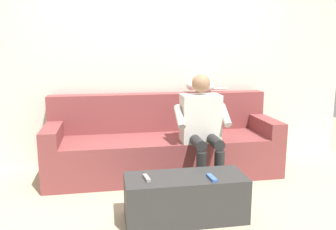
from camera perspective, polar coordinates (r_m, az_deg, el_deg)
ground_plane at (r=3.44m, az=1.26°, el=-13.45°), size 8.00×8.00×0.00m
back_wall at (r=4.31m, az=-1.85°, el=9.72°), size 4.87×0.06×2.66m
couch at (r=4.03m, az=-0.84°, el=-5.01°), size 2.56×0.81×0.88m
coffee_table at (r=3.01m, az=2.82°, el=-13.27°), size 1.00×0.41×0.38m
person_solo_seated at (r=3.64m, az=5.55°, el=-1.34°), size 0.56×0.57×1.15m
cat_on_backrest at (r=4.26m, az=5.35°, el=4.70°), size 0.50×0.13×0.16m
remote_gray at (r=2.88m, az=-3.49°, el=-10.16°), size 0.05×0.14×0.02m
remote_blue at (r=2.90m, az=7.11°, el=-10.08°), size 0.05×0.15×0.02m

